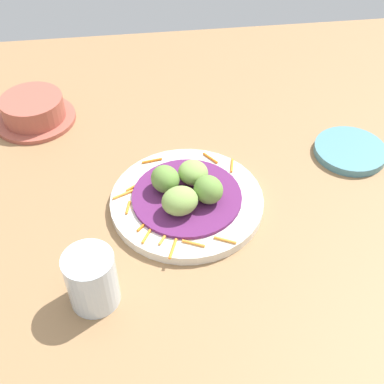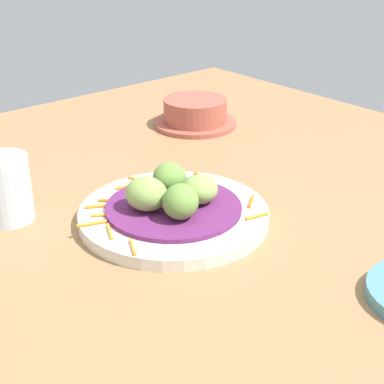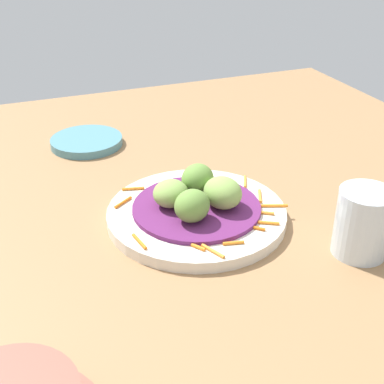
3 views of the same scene
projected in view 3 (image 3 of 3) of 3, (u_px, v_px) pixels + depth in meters
The scene contains 10 objects.
table_surface at pixel (182, 226), 69.99cm from camera, with size 110.00×110.00×2.00cm, color #936D47.
main_plate at pixel (196, 214), 69.10cm from camera, with size 23.33×23.33×1.53cm, color silver.
cabbage_bed at pixel (197, 208), 68.59cm from camera, with size 16.68×16.68×0.58cm, color #60235B.
carrot_garnish at pixel (215, 215), 67.15cm from camera, with size 21.33×19.87×0.40cm.
guac_scoop_left at pixel (195, 205), 64.56cm from camera, with size 4.62×4.18×4.07cm, color olive.
guac_scoop_center at pixel (223, 193), 67.33cm from camera, with size 4.67×5.36×4.02cm, color #84A851.
guac_scoop_right at pixel (198, 179), 70.33cm from camera, with size 4.19×4.57×4.21cm, color olive.
guac_scoop_back at pixel (171, 193), 67.75cm from camera, with size 4.73×4.48×3.45cm, color #84A851.
side_plate_small at pixel (87, 141), 90.10cm from camera, with size 12.11×12.11×1.34cm, color teal.
water_glass at pixel (363, 223), 61.14cm from camera, with size 6.44×6.44×8.18cm, color silver.
Camera 3 is at (-20.32, -55.42, 38.89)cm, focal length 49.52 mm.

